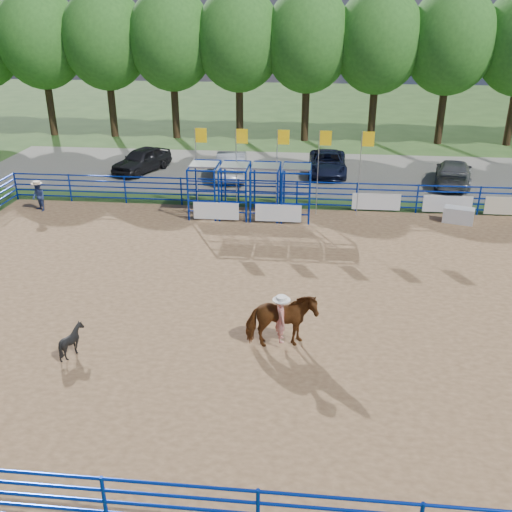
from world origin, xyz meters
name	(u,v)px	position (x,y,z in m)	size (l,w,h in m)	color
ground	(286,302)	(0.00, 0.00, 0.00)	(120.00, 120.00, 0.00)	#355522
arena_dirt	(286,302)	(0.00, 0.00, 0.01)	(30.00, 20.00, 0.02)	#926D49
gravel_strip	(301,172)	(0.00, 17.00, 0.01)	(40.00, 10.00, 0.01)	slate
announcer_table	(458,215)	(7.80, 8.79, 0.39)	(1.40, 0.65, 0.75)	silver
horse_and_rider	(281,319)	(-0.01, -2.87, 0.98)	(2.27, 1.37, 2.45)	#5E3012
calf	(72,341)	(-6.20, -3.95, 0.49)	(0.76, 0.86, 0.94)	black
spectator_cowboy	(39,196)	(-12.97, 8.38, 0.80)	(0.91, 0.88, 1.53)	navy
car_a	(142,160)	(-9.88, 16.10, 0.76)	(1.76, 4.39, 1.49)	black
car_b	(232,164)	(-4.12, 15.49, 0.81)	(1.69, 4.83, 1.59)	gray
car_c	(327,163)	(1.63, 16.76, 0.69)	(2.27, 4.92, 1.37)	black
car_d	(453,172)	(8.87, 15.28, 0.72)	(1.98, 4.88, 1.42)	#565659
perimeter_fence	(286,283)	(0.00, 0.00, 0.75)	(30.10, 20.10, 1.50)	#0728A6
chute_assembly	(258,191)	(-1.90, 8.84, 1.26)	(19.32, 2.41, 4.20)	#0728A6
treeline	(308,36)	(0.00, 26.00, 7.53)	(56.40, 6.40, 11.24)	#3F2B19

